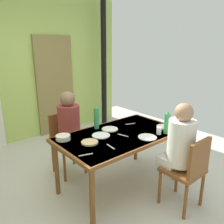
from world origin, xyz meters
TOP-DOWN VIEW (x-y plane):
  - ground_plane at (0.00, 0.00)m, footprint 6.05×6.05m
  - wall_back at (0.00, 2.33)m, footprint 4.39×0.10m
  - door_wooden at (0.64, 2.25)m, footprint 0.80×0.05m
  - stove_pipe_column at (1.71, 1.98)m, footprint 0.12×0.12m
  - dining_table at (0.32, -0.11)m, footprint 1.54×0.89m
  - chair_near_diner at (0.62, -0.91)m, footprint 0.40×0.40m
  - chair_far_diner at (-0.01, 0.69)m, footprint 0.40×0.40m
  - person_near_diner at (0.62, -0.77)m, footprint 0.30×0.37m
  - person_far_diner at (-0.01, 0.56)m, footprint 0.30×0.37m
  - water_bottle_green_near at (0.21, 0.23)m, footprint 0.07×0.07m
  - water_bottle_green_far at (0.78, -0.47)m, footprint 0.07×0.07m
  - serving_bowl_center at (-0.31, 0.19)m, footprint 0.17×0.17m
  - dinner_plate_near_left at (0.32, 0.09)m, footprint 0.21×0.21m
  - dinner_plate_near_right at (0.10, -0.01)m, footprint 0.22×0.22m
  - dinner_plate_far_center at (0.94, -0.32)m, footprint 0.22×0.22m
  - dinner_plate_far_side at (0.49, -0.41)m, footprint 0.22×0.22m
  - drinking_glass_by_near_diner at (0.68, -0.43)m, footprint 0.06×0.06m
  - bread_plate_sliced at (-0.13, -0.09)m, footprint 0.19×0.19m
  - cutlery_knife_near at (-0.01, -0.32)m, footprint 0.03×0.15m
  - cutlery_fork_near at (0.68, 0.07)m, footprint 0.15×0.07m
  - cutlery_knife_far at (0.31, -0.17)m, footprint 0.05×0.15m
  - cutlery_fork_far at (-0.32, -0.31)m, footprint 0.15×0.06m

SIDE VIEW (x-z plane):
  - ground_plane at x=0.00m, z-range 0.00..0.00m
  - chair_near_diner at x=0.62m, z-range 0.06..0.93m
  - chair_far_diner at x=-0.01m, z-range 0.06..0.93m
  - dining_table at x=0.32m, z-range 0.30..1.05m
  - cutlery_knife_near at x=-0.01m, z-range 0.75..0.75m
  - cutlery_fork_near at x=0.68m, z-range 0.75..0.75m
  - cutlery_knife_far at x=0.31m, z-range 0.75..0.75m
  - cutlery_fork_far at x=-0.32m, z-range 0.75..0.75m
  - dinner_plate_near_left at x=0.32m, z-range 0.75..0.76m
  - dinner_plate_near_right at x=0.10m, z-range 0.75..0.76m
  - dinner_plate_far_center at x=0.94m, z-range 0.75..0.76m
  - dinner_plate_far_side at x=0.49m, z-range 0.75..0.76m
  - bread_plate_sliced at x=-0.13m, z-range 0.75..0.77m
  - serving_bowl_center at x=-0.31m, z-range 0.75..0.80m
  - person_near_diner at x=0.62m, z-range 0.40..1.17m
  - person_far_diner at x=-0.01m, z-range 0.40..1.17m
  - drinking_glass_by_near_diner at x=0.68m, z-range 0.75..0.84m
  - water_bottle_green_far at x=0.78m, z-range 0.74..1.03m
  - water_bottle_green_near at x=0.21m, z-range 0.74..1.05m
  - door_wooden at x=0.64m, z-range 0.00..2.00m
  - wall_back at x=0.00m, z-range 0.00..2.78m
  - stove_pipe_column at x=1.71m, z-range 0.00..2.78m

